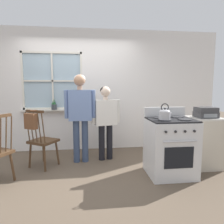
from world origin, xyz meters
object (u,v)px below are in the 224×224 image
object	(u,v)px
person_teen_center	(106,116)
kettle	(165,114)
chair_by_window	(42,141)
stove	(170,146)
person_elderly_left	(80,109)
handbag	(31,121)
stereo	(206,112)
side_counter	(203,142)
potted_plant	(54,106)

from	to	relation	value
person_teen_center	kettle	size ratio (longest dim) A/B	5.84
chair_by_window	person_teen_center	world-z (taller)	person_teen_center
stove	person_elderly_left	bearing A→B (deg)	153.18
kettle	handbag	world-z (taller)	kettle
kettle	person_elderly_left	bearing A→B (deg)	146.21
person_teen_center	kettle	bearing A→B (deg)	-60.56
person_teen_center	stereo	size ratio (longest dim) A/B	4.24
stove	person_teen_center	bearing A→B (deg)	140.29
stove	handbag	world-z (taller)	stove
stereo	side_counter	bearing A→B (deg)	90.00
chair_by_window	potted_plant	xyz separation A→B (m)	(0.08, 0.89, 0.55)
stereo	stove	bearing A→B (deg)	-163.00
chair_by_window	person_elderly_left	xyz separation A→B (m)	(0.67, 0.16, 0.55)
chair_by_window	person_teen_center	size ratio (longest dim) A/B	0.73
chair_by_window	handbag	distance (m)	0.47
person_elderly_left	potted_plant	distance (m)	0.94
chair_by_window	person_teen_center	bearing A→B (deg)	-136.22
side_counter	stove	bearing A→B (deg)	-161.52
side_counter	stereo	world-z (taller)	stereo
chair_by_window	potted_plant	bearing A→B (deg)	-62.82
potted_plant	handbag	world-z (taller)	potted_plant
handbag	stereo	size ratio (longest dim) A/B	0.90
chair_by_window	handbag	bearing A→B (deg)	90.00
person_elderly_left	stove	bearing A→B (deg)	-28.65
side_counter	stereo	distance (m)	0.54
person_teen_center	potted_plant	distance (m)	1.27
stove	stereo	world-z (taller)	stove
person_teen_center	stove	world-z (taller)	person_teen_center
chair_by_window	potted_plant	size ratio (longest dim) A/B	4.29
potted_plant	chair_by_window	bearing A→B (deg)	-95.02
person_elderly_left	potted_plant	bearing A→B (deg)	127.20
kettle	chair_by_window	bearing A→B (deg)	160.20
person_teen_center	side_counter	size ratio (longest dim) A/B	1.60
stove	potted_plant	bearing A→B (deg)	144.43
person_teen_center	kettle	distance (m)	1.26
person_elderly_left	stereo	bearing A→B (deg)	-15.13
potted_plant	stereo	bearing A→B (deg)	-24.15
kettle	stereo	xyz separation A→B (m)	(0.89, 0.35, -0.04)
potted_plant	kettle	bearing A→B (deg)	-40.22
stove	stereo	distance (m)	0.92
kettle	handbag	distance (m)	2.16
person_teen_center	stove	size ratio (longest dim) A/B	1.33
side_counter	kettle	bearing A→B (deg)	-157.15
stove	side_counter	bearing A→B (deg)	18.48
stereo	potted_plant	bearing A→B (deg)	155.85
person_elderly_left	handbag	bearing A→B (deg)	-157.51
stove	chair_by_window	bearing A→B (deg)	164.83
chair_by_window	kettle	xyz separation A→B (m)	(1.97, -0.71, 0.55)
person_elderly_left	potted_plant	size ratio (longest dim) A/B	6.79
stove	kettle	xyz separation A→B (m)	(-0.16, -0.13, 0.55)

